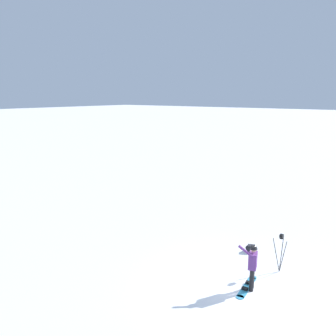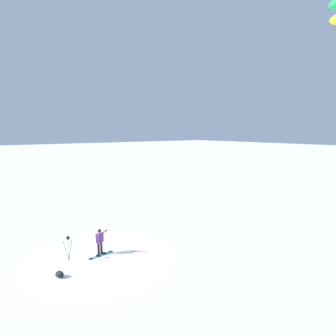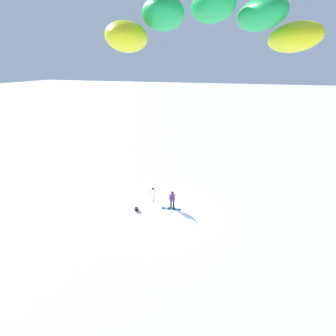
% 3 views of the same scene
% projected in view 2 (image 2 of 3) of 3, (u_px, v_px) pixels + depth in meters
% --- Properties ---
extents(ground_plane, '(300.00, 300.00, 0.00)m').
position_uv_depth(ground_plane, '(104.00, 255.00, 16.46)').
color(ground_plane, white).
extents(snowboarder, '(0.60, 0.60, 1.61)m').
position_uv_depth(snowboarder, '(100.00, 239.00, 16.47)').
color(snowboarder, black).
rests_on(snowboarder, ground_plane).
extents(snowboard, '(0.47, 1.70, 0.10)m').
position_uv_depth(snowboard, '(101.00, 255.00, 16.45)').
color(snowboard, teal).
rests_on(snowboard, ground_plane).
extents(gear_bag_large, '(0.59, 0.52, 0.30)m').
position_uv_depth(gear_bag_large, '(60.00, 274.00, 13.96)').
color(gear_bag_large, black).
rests_on(gear_bag_large, ground_plane).
extents(camera_tripod, '(0.54, 0.46, 1.46)m').
position_uv_depth(camera_tripod, '(68.00, 244.00, 15.63)').
color(camera_tripod, '#262628').
rests_on(camera_tripod, ground_plane).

